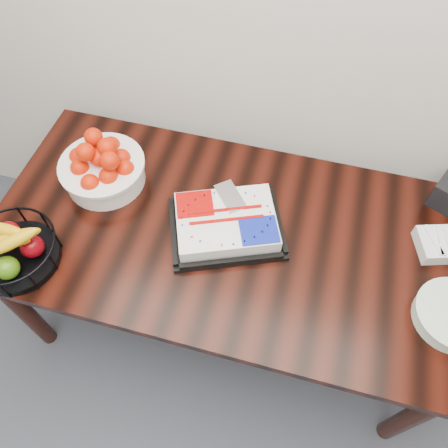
% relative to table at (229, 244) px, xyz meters
% --- Properties ---
extents(table, '(1.80, 0.90, 0.75)m').
position_rel_table_xyz_m(table, '(0.00, 0.00, 0.00)').
color(table, black).
rests_on(table, ground).
extents(cake_tray, '(0.50, 0.45, 0.09)m').
position_rel_table_xyz_m(cake_tray, '(-0.01, 0.01, 0.13)').
color(cake_tray, black).
rests_on(cake_tray, table).
extents(tangerine_bowl, '(0.33, 0.33, 0.21)m').
position_rel_table_xyz_m(tangerine_bowl, '(-0.54, 0.11, 0.18)').
color(tangerine_bowl, white).
rests_on(tangerine_bowl, table).
extents(fruit_basket, '(0.31, 0.31, 0.17)m').
position_rel_table_xyz_m(fruit_basket, '(-0.69, -0.31, 0.16)').
color(fruit_basket, black).
rests_on(fruit_basket, table).
extents(fork_bag, '(0.24, 0.19, 0.06)m').
position_rel_table_xyz_m(fork_bag, '(0.78, 0.14, 0.12)').
color(fork_bag, silver).
rests_on(fork_bag, table).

